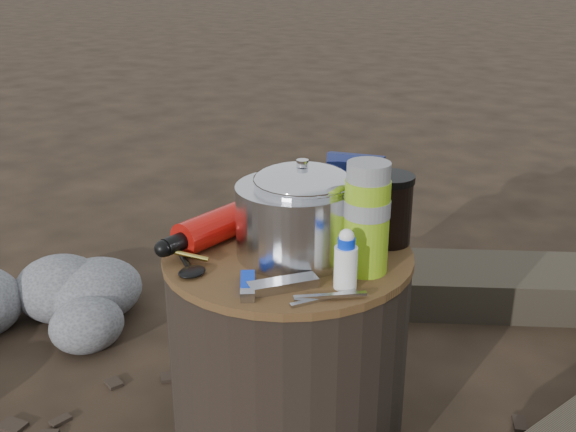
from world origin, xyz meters
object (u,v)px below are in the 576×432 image
Objects in this scene: stump at (288,350)px; thermos at (367,219)px; fuel_bottle at (221,225)px; travel_mug at (388,210)px; camping_pot at (302,211)px.

thermos is (0.15, 0.01, 0.30)m from stump.
fuel_bottle is 0.31m from travel_mug.
fuel_bottle is at bearing -145.86° from travel_mug.
stump is 2.68× the size of camping_pot.
travel_mug is at bearing 37.46° from fuel_bottle.
thermos is at bearing -78.10° from travel_mug.
thermos is (0.12, 0.01, 0.01)m from camping_pot.
camping_pot is 0.65× the size of fuel_bottle.
fuel_bottle is 2.00× the size of travel_mug.
travel_mug is at bearing 49.79° from stump.
camping_pot is at bearing 15.81° from fuel_bottle.
stump is 0.29m from camping_pot.
thermos is at bearing 3.80° from camping_pot.
camping_pot reaches higher than fuel_bottle.
stump is at bearing 15.47° from fuel_bottle.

